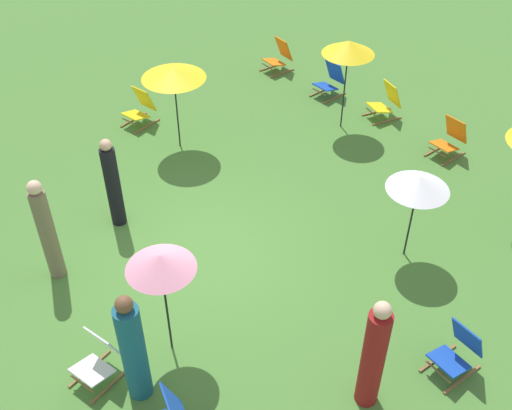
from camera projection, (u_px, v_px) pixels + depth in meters
name	position (u px, v px, depth m)	size (l,w,h in m)	color
ground_plane	(201.00, 256.00, 10.44)	(40.00, 40.00, 0.00)	#477A33
deckchair_0	(140.00, 108.00, 13.48)	(0.64, 0.85, 0.83)	olive
deckchair_1	(450.00, 139.00, 12.54)	(0.48, 0.76, 0.83)	olive
deckchair_5	(279.00, 57.00, 15.43)	(0.51, 0.78, 0.83)	olive
deckchair_6	(458.00, 351.00, 8.46)	(0.51, 0.78, 0.83)	olive
deckchair_7	(99.00, 358.00, 8.37)	(0.66, 0.86, 0.83)	olive
deckchair_8	(330.00, 81.00, 14.46)	(0.50, 0.78, 0.83)	olive
deckchair_9	(386.00, 102.00, 13.69)	(0.65, 0.85, 0.83)	olive
umbrella_0	(160.00, 262.00, 7.87)	(0.93, 0.93, 1.85)	black
umbrella_2	(349.00, 48.00, 12.42)	(1.08, 1.08, 2.01)	black
umbrella_3	(419.00, 183.00, 9.52)	(1.00, 1.00, 1.64)	black
umbrella_4	(173.00, 73.00, 11.94)	(1.27, 1.27, 1.80)	black
person_0	(113.00, 184.00, 10.58)	(0.30, 0.30, 1.76)	black
person_1	(373.00, 357.00, 7.75)	(0.43, 0.43, 1.89)	maroon
person_2	(47.00, 231.00, 9.54)	(0.35, 0.35, 1.89)	#72664C
person_3	(133.00, 350.00, 7.85)	(0.46, 0.46, 1.87)	#195972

